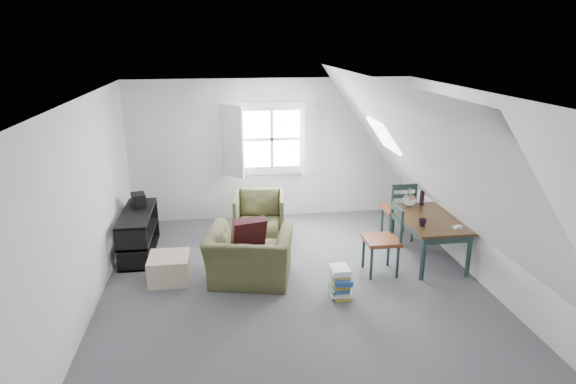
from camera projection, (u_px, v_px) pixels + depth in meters
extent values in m
plane|color=#4F5055|center=(295.00, 288.00, 6.37)|extent=(5.50, 5.50, 0.00)
plane|color=white|center=(296.00, 97.00, 5.60)|extent=(5.50, 5.50, 0.00)
plane|color=silver|center=(272.00, 150.00, 8.57)|extent=(5.00, 0.00, 5.00)
plane|color=silver|center=(357.00, 322.00, 3.39)|extent=(5.00, 0.00, 5.00)
plane|color=silver|center=(86.00, 208.00, 5.64)|extent=(0.00, 5.50, 5.50)
plane|color=silver|center=(483.00, 190.00, 6.32)|extent=(0.00, 5.50, 5.50)
plane|color=white|center=(165.00, 162.00, 5.61)|extent=(3.19, 5.50, 4.48)
plane|color=white|center=(418.00, 153.00, 6.03)|extent=(3.19, 5.50, 4.48)
cube|color=white|center=(272.00, 139.00, 8.49)|extent=(1.30, 0.04, 1.30)
cube|color=white|center=(233.00, 142.00, 8.25)|extent=(0.35, 0.35, 1.25)
cube|color=white|center=(311.00, 140.00, 8.43)|extent=(0.35, 0.35, 1.25)
cube|color=white|center=(272.00, 139.00, 8.48)|extent=(1.00, 0.02, 1.00)
cube|color=white|center=(272.00, 139.00, 8.46)|extent=(1.08, 0.04, 0.05)
cube|color=white|center=(272.00, 139.00, 8.46)|extent=(0.05, 0.04, 1.08)
cube|color=white|center=(384.00, 136.00, 7.26)|extent=(0.35, 0.75, 0.47)
imported|color=#424326|center=(251.00, 280.00, 6.56)|extent=(1.29, 1.19, 0.71)
imported|color=#424326|center=(260.00, 236.00, 8.02)|extent=(0.89, 0.91, 0.75)
cube|color=#370F15|center=(249.00, 234.00, 6.51)|extent=(0.51, 0.36, 0.48)
cube|color=tan|center=(170.00, 268.00, 6.52)|extent=(0.54, 0.54, 0.36)
cube|color=#342110|center=(430.00, 219.00, 6.99)|extent=(0.80, 1.33, 0.04)
cube|color=#1F3330|center=(429.00, 223.00, 7.01)|extent=(0.71, 1.24, 0.11)
cylinder|color=#1F3330|center=(423.00, 259.00, 6.49)|extent=(0.06, 0.06, 0.63)
cylinder|color=#1F3330|center=(469.00, 256.00, 6.57)|extent=(0.06, 0.06, 0.63)
cylinder|color=#1F3330|center=(393.00, 226.00, 7.61)|extent=(0.06, 0.06, 0.63)
cylinder|color=#1F3330|center=(432.00, 224.00, 7.69)|extent=(0.06, 0.06, 0.63)
sphere|color=silver|center=(409.00, 201.00, 7.35)|extent=(0.21, 0.21, 0.21)
cylinder|color=silver|center=(410.00, 192.00, 7.31)|extent=(0.07, 0.07, 0.11)
cylinder|color=black|center=(422.00, 198.00, 7.48)|extent=(0.07, 0.07, 0.22)
cylinder|color=#3F2D1E|center=(423.00, 183.00, 7.41)|extent=(0.03, 0.05, 0.40)
cylinder|color=#3F2D1E|center=(424.00, 183.00, 7.42)|extent=(0.04, 0.05, 0.40)
cylinder|color=#3F2D1E|center=(423.00, 183.00, 7.40)|extent=(0.05, 0.07, 0.39)
imported|color=black|center=(422.00, 226.00, 6.67)|extent=(0.13, 0.13, 0.10)
cube|color=white|center=(458.00, 227.00, 6.58)|extent=(0.12, 0.08, 0.04)
cube|color=maroon|center=(398.00, 209.00, 7.81)|extent=(0.47, 0.47, 0.06)
cylinder|color=#1F3330|center=(404.00, 219.00, 8.09)|extent=(0.04, 0.04, 0.48)
cylinder|color=#1F3330|center=(412.00, 228.00, 7.74)|extent=(0.04, 0.04, 0.48)
cylinder|color=#1F3330|center=(382.00, 221.00, 8.04)|extent=(0.04, 0.04, 0.48)
cylinder|color=#1F3330|center=(390.00, 229.00, 7.69)|extent=(0.04, 0.04, 0.48)
cylinder|color=#1F3330|center=(415.00, 199.00, 7.56)|extent=(0.04, 0.04, 0.50)
cylinder|color=#1F3330|center=(392.00, 200.00, 7.51)|extent=(0.04, 0.04, 0.50)
cube|color=#1F3330|center=(405.00, 187.00, 7.47)|extent=(0.38, 0.03, 0.09)
cube|color=#1F3330|center=(404.00, 196.00, 7.52)|extent=(0.38, 0.03, 0.07)
cube|color=maroon|center=(381.00, 240.00, 6.64)|extent=(0.46, 0.46, 0.05)
cylinder|color=#1F3330|center=(363.00, 252.00, 6.87)|extent=(0.04, 0.04, 0.47)
cylinder|color=#1F3330|center=(388.00, 251.00, 6.92)|extent=(0.04, 0.04, 0.47)
cylinder|color=#1F3330|center=(371.00, 264.00, 6.52)|extent=(0.04, 0.04, 0.47)
cylinder|color=#1F3330|center=(398.00, 262.00, 6.57)|extent=(0.04, 0.04, 0.47)
cylinder|color=#1F3330|center=(392.00, 218.00, 6.77)|extent=(0.04, 0.04, 0.49)
cylinder|color=#1F3330|center=(402.00, 228.00, 6.42)|extent=(0.04, 0.04, 0.49)
cube|color=#1F3330|center=(398.00, 210.00, 6.53)|extent=(0.03, 0.37, 0.09)
cube|color=#1F3330|center=(397.00, 219.00, 6.58)|extent=(0.03, 0.37, 0.07)
cube|color=black|center=(141.00, 252.00, 7.40)|extent=(0.44, 1.31, 0.03)
cube|color=black|center=(139.00, 233.00, 7.30)|extent=(0.44, 1.31, 0.03)
cube|color=black|center=(137.00, 213.00, 7.20)|extent=(0.44, 1.31, 0.03)
cube|color=black|center=(132.00, 251.00, 6.70)|extent=(0.44, 0.03, 0.65)
cube|color=black|center=(145.00, 218.00, 7.91)|extent=(0.44, 0.03, 0.65)
cube|color=#264C99|center=(136.00, 255.00, 7.00)|extent=(0.20, 0.22, 0.24)
cube|color=red|center=(141.00, 242.00, 7.47)|extent=(0.20, 0.26, 0.24)
cube|color=white|center=(136.00, 230.00, 7.06)|extent=(0.20, 0.24, 0.22)
cube|color=black|center=(138.00, 200.00, 7.41)|extent=(0.26, 0.32, 0.22)
cube|color=#B29933|center=(341.00, 295.00, 6.15)|extent=(0.21, 0.28, 0.03)
cube|color=white|center=(339.00, 292.00, 6.15)|extent=(0.27, 0.31, 0.03)
cube|color=white|center=(342.00, 290.00, 6.12)|extent=(0.23, 0.30, 0.04)
cube|color=#337F4C|center=(338.00, 288.00, 6.11)|extent=(0.23, 0.28, 0.03)
cube|color=#264C99|center=(341.00, 287.00, 6.09)|extent=(0.25, 0.32, 0.02)
cube|color=#B29933|center=(340.00, 285.00, 6.10)|extent=(0.21, 0.28, 0.03)
cube|color=#B29933|center=(340.00, 282.00, 6.11)|extent=(0.25, 0.31, 0.04)
cube|color=#264C99|center=(343.00, 280.00, 6.06)|extent=(0.25, 0.32, 0.04)
cube|color=#264C99|center=(342.00, 278.00, 6.05)|extent=(0.25, 0.31, 0.03)
cube|color=#B29933|center=(340.00, 274.00, 6.09)|extent=(0.23, 0.29, 0.04)
cube|color=white|center=(340.00, 271.00, 6.07)|extent=(0.23, 0.26, 0.04)
cube|color=white|center=(340.00, 268.00, 6.06)|extent=(0.23, 0.28, 0.03)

